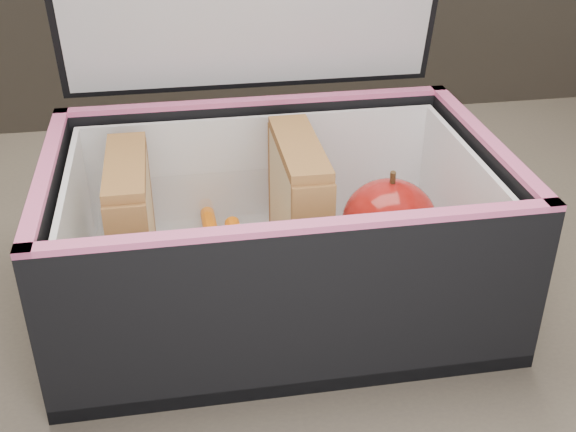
% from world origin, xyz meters
% --- Properties ---
extents(kitchen_table, '(1.20, 0.80, 0.75)m').
position_xyz_m(kitchen_table, '(0.00, 0.00, 0.66)').
color(kitchen_table, brown).
rests_on(kitchen_table, ground).
extents(lunch_bag, '(0.31, 0.25, 0.31)m').
position_xyz_m(lunch_bag, '(-0.01, 0.05, 0.82)').
color(lunch_bag, black).
rests_on(lunch_bag, kitchen_table).
extents(plastic_tub, '(0.16, 0.11, 0.07)m').
position_xyz_m(plastic_tub, '(-0.05, 0.04, 0.80)').
color(plastic_tub, white).
rests_on(plastic_tub, lunch_bag).
extents(sandwich_left, '(0.03, 0.09, 0.10)m').
position_xyz_m(sandwich_left, '(-0.11, 0.04, 0.82)').
color(sandwich_left, beige).
rests_on(sandwich_left, plastic_tub).
extents(sandwich_right, '(0.03, 0.10, 0.11)m').
position_xyz_m(sandwich_right, '(0.00, 0.04, 0.82)').
color(sandwich_right, beige).
rests_on(sandwich_right, plastic_tub).
extents(carrot_sticks, '(0.04, 0.16, 0.03)m').
position_xyz_m(carrot_sticks, '(-0.05, 0.04, 0.78)').
color(carrot_sticks, '#FE5908').
rests_on(carrot_sticks, plastic_tub).
extents(paper_napkin, '(0.08, 0.09, 0.01)m').
position_xyz_m(paper_napkin, '(0.07, 0.05, 0.77)').
color(paper_napkin, white).
rests_on(paper_napkin, lunch_bag).
extents(red_apple, '(0.09, 0.09, 0.07)m').
position_xyz_m(red_apple, '(0.07, 0.05, 0.80)').
color(red_apple, maroon).
rests_on(red_apple, paper_napkin).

